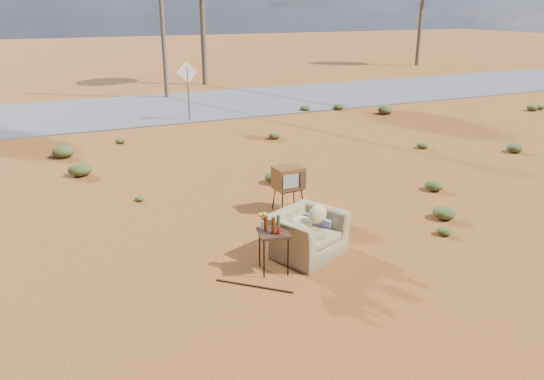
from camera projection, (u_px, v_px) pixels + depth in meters
name	position (u px, v px, depth m)	size (l,w,h in m)	color
ground	(300.00, 257.00, 9.26)	(140.00, 140.00, 0.00)	brown
highway	(135.00, 110.00, 22.12)	(140.00, 7.00, 0.04)	#565659
armchair	(309.00, 227.00, 9.25)	(1.55, 1.37, 1.04)	olive
tv_unit	(289.00, 178.00, 11.12)	(0.62, 0.51, 0.96)	black
side_table	(271.00, 230.00, 8.54)	(0.59, 0.59, 0.99)	#351F13
rusty_bar	(254.00, 286.00, 8.26)	(0.03, 0.03, 1.28)	#442012
road_sign	(188.00, 81.00, 19.65)	(0.78, 0.06, 2.19)	brown
utility_pole_center	(161.00, 5.00, 23.69)	(1.40, 0.20, 8.00)	brown
scrub_patch	(185.00, 183.00, 12.67)	(17.49, 8.07, 0.33)	#474E22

